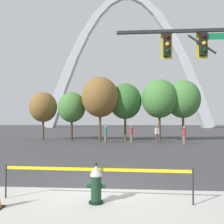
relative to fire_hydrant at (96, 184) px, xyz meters
name	(u,v)px	position (x,y,z in m)	size (l,w,h in m)	color
ground_plane	(99,188)	(-0.11, 1.37, -0.47)	(240.00, 240.00, 0.00)	#3D3D3F
fire_hydrant	(96,184)	(0.00, 0.00, 0.00)	(0.46, 0.48, 0.99)	black
caution_tape_barrier	(95,177)	(-0.04, 0.12, 0.14)	(4.82, 0.21, 0.88)	#232326
traffic_signal_gantry	(210,69)	(3.98, 3.60, 3.60)	(5.02, 0.44, 6.00)	#232326
monument_arch	(127,68)	(-0.11, 68.73, 18.27)	(52.29, 3.08, 42.76)	#B2B5BC
tree_far_left	(43,107)	(-8.67, 19.79, 3.11)	(2.99, 2.99, 5.24)	brown
tree_left_mid	(72,107)	(-5.36, 19.29, 3.05)	(2.94, 2.94, 5.14)	#473323
tree_center_left	(100,97)	(-2.18, 18.30, 4.02)	(3.75, 3.75, 6.55)	brown
tree_center_right	(125,101)	(0.35, 19.61, 3.68)	(3.47, 3.47, 6.06)	brown
tree_right_mid	(159,99)	(3.88, 19.00, 3.89)	(3.64, 3.64, 6.37)	#473323
tree_far_right	(183,99)	(6.42, 19.70, 3.88)	(3.63, 3.63, 6.35)	brown
pedestrian_walking_left	(157,134)	(3.34, 16.51, 0.35)	(0.39, 0.32, 1.59)	#38383D
pedestrian_standing_center	(106,134)	(-1.46, 16.73, 0.35)	(0.24, 0.36, 1.59)	brown
pedestrian_walking_right	(184,135)	(5.58, 15.53, 0.35)	(0.33, 0.39, 1.59)	brown
pedestrian_near_trees	(131,134)	(0.98, 16.94, 0.35)	(0.29, 0.38, 1.59)	brown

